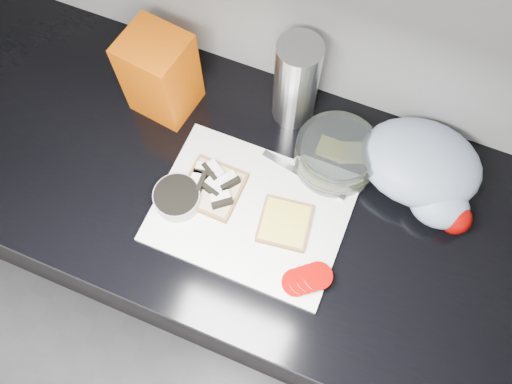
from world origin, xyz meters
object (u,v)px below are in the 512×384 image
bread_bag (160,74)px  steel_canister (296,83)px  cutting_board (251,212)px  glass_bowl (336,156)px

bread_bag → steel_canister: (0.28, 0.09, 0.01)m
cutting_board → bread_bag: size_ratio=1.93×
glass_bowl → steel_canister: steel_canister is taller
cutting_board → steel_canister: steel_canister is taller
cutting_board → glass_bowl: size_ratio=2.21×
cutting_board → glass_bowl: glass_bowl is taller
cutting_board → steel_canister: 0.29m
glass_bowl → steel_canister: size_ratio=0.79×
glass_bowl → steel_canister: bearing=145.3°
glass_bowl → bread_bag: 0.42m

